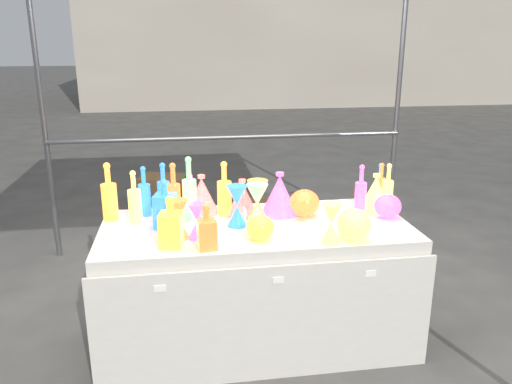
{
  "coord_description": "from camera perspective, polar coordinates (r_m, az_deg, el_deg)",
  "views": [
    {
      "loc": [
        -0.42,
        -2.71,
        1.77
      ],
      "look_at": [
        0.0,
        0.0,
        0.95
      ],
      "focal_mm": 35.0,
      "sensor_mm": 36.0,
      "label": 1
    }
  ],
  "objects": [
    {
      "name": "ground",
      "position": [
        3.27,
        0.0,
        -16.17
      ],
      "size": [
        80.0,
        80.0,
        0.0
      ],
      "primitive_type": "plane",
      "color": "#5D5B56",
      "rests_on": "ground"
    },
    {
      "name": "display_table",
      "position": [
        3.07,
        0.03,
        -10.39
      ],
      "size": [
        1.84,
        0.83,
        0.75
      ],
      "color": "silver",
      "rests_on": "ground"
    },
    {
      "name": "background_building",
      "position": [
        17.33,
        6.5,
        20.66
      ],
      "size": [
        14.0,
        6.0,
        6.0
      ],
      "primitive_type": "cube",
      "color": "#C0B4A0",
      "rests_on": "ground"
    },
    {
      "name": "cardboard_box_closed",
      "position": [
        5.65,
        -10.57,
        0.02
      ],
      "size": [
        0.58,
        0.49,
        0.36
      ],
      "primitive_type": "cube",
      "rotation": [
        0.0,
        0.0,
        -0.3
      ],
      "color": "olive",
      "rests_on": "ground"
    },
    {
      "name": "cardboard_box_flat",
      "position": [
        5.56,
        1.08,
        -1.58
      ],
      "size": [
        0.77,
        0.62,
        0.06
      ],
      "primitive_type": "cube",
      "rotation": [
        0.0,
        0.0,
        -0.2
      ],
      "color": "olive",
      "rests_on": "ground"
    },
    {
      "name": "bottle_0",
      "position": [
        3.08,
        -16.46,
        0.04
      ],
      "size": [
        0.1,
        0.1,
        0.35
      ],
      "primitive_type": null,
      "rotation": [
        0.0,
        0.0,
        -0.07
      ],
      "color": "red",
      "rests_on": "display_table"
    },
    {
      "name": "bottle_1",
      "position": [
        3.12,
        -12.65,
        0.12
      ],
      "size": [
        0.09,
        0.09,
        0.31
      ],
      "primitive_type": null,
      "rotation": [
        0.0,
        0.0,
        -0.21
      ],
      "color": "#167C38",
      "rests_on": "display_table"
    },
    {
      "name": "bottle_2",
      "position": [
        2.98,
        -9.38,
        -0.04
      ],
      "size": [
        0.09,
        0.09,
        0.36
      ],
      "primitive_type": null,
      "rotation": [
        0.0,
        0.0,
        0.16
      ],
      "color": "orange",
      "rests_on": "display_table"
    },
    {
      "name": "bottle_3",
      "position": [
        3.01,
        -7.48,
        -0.51
      ],
      "size": [
        0.09,
        0.09,
        0.28
      ],
      "primitive_type": null,
      "rotation": [
        0.0,
        0.0,
        -0.29
      ],
      "color": "blue",
      "rests_on": "display_table"
    },
    {
      "name": "bottle_4",
      "position": [
        2.99,
        -13.73,
        -0.56
      ],
      "size": [
        0.09,
        0.09,
        0.32
      ],
      "primitive_type": null,
      "rotation": [
        0.0,
        0.0,
        0.14
      ],
      "color": "#147E7E",
      "rests_on": "display_table"
    },
    {
      "name": "bottle_5",
      "position": [
        2.98,
        -7.63,
        0.39
      ],
      "size": [
        0.09,
        0.09,
        0.39
      ],
      "primitive_type": null,
      "rotation": [
        0.0,
        0.0,
        -0.01
      ],
      "color": "#B724A1",
      "rests_on": "display_table"
    },
    {
      "name": "bottle_6",
      "position": [
        3.05,
        -3.64,
        0.4
      ],
      "size": [
        0.09,
        0.09,
        0.34
      ],
      "primitive_type": null,
      "rotation": [
        0.0,
        0.0,
        0.01
      ],
      "color": "red",
      "rests_on": "display_table"
    },
    {
      "name": "bottle_7",
      "position": [
        3.11,
        -10.52,
        0.38
      ],
      "size": [
        0.09,
        0.09,
        0.33
      ],
      "primitive_type": null,
      "rotation": [
        0.0,
        0.0,
        0.19
      ],
      "color": "#167C38",
      "rests_on": "display_table"
    },
    {
      "name": "decanter_0",
      "position": [
        2.61,
        -9.73,
        -3.37
      ],
      "size": [
        0.13,
        0.13,
        0.27
      ],
      "primitive_type": null,
      "rotation": [
        0.0,
        0.0,
        -0.18
      ],
      "color": "red",
      "rests_on": "display_table"
    },
    {
      "name": "decanter_1",
      "position": [
        2.57,
        -5.66,
        -3.94
      ],
      "size": [
        0.1,
        0.1,
        0.24
      ],
      "primitive_type": null,
      "rotation": [
        0.0,
        0.0,
        0.12
      ],
      "color": "orange",
      "rests_on": "display_table"
    },
    {
      "name": "decanter_2",
      "position": [
        2.9,
        -10.37,
        -1.29
      ],
      "size": [
        0.14,
        0.14,
        0.29
      ],
      "primitive_type": null,
      "rotation": [
        0.0,
        0.0,
        -0.21
      ],
      "color": "#167C38",
      "rests_on": "display_table"
    },
    {
      "name": "hourglass_0",
      "position": [
        2.73,
        -8.79,
        -3.1
      ],
      "size": [
        0.14,
        0.14,
        0.22
      ],
      "primitive_type": null,
      "rotation": [
        0.0,
        0.0,
        -0.32
      ],
      "color": "orange",
      "rests_on": "display_table"
    },
    {
      "name": "hourglass_1",
      "position": [
        2.72,
        -6.77,
        -3.32
      ],
      "size": [
        0.11,
        0.11,
        0.2
      ],
      "primitive_type": null,
      "rotation": [
        0.0,
        0.0,
        -0.1
      ],
      "color": "blue",
      "rests_on": "display_table"
    },
    {
      "name": "hourglass_2",
      "position": [
        2.66,
        8.6,
        -3.61
      ],
      "size": [
        0.14,
        0.14,
        0.22
      ],
      "primitive_type": null,
      "rotation": [
        0.0,
        0.0,
        0.32
      ],
      "color": "#147E7E",
      "rests_on": "display_table"
    },
    {
      "name": "hourglass_3",
      "position": [
        2.87,
        0.14,
        -1.52
      ],
      "size": [
        0.15,
        0.15,
        0.25
      ],
      "primitive_type": null,
      "rotation": [
        0.0,
        0.0,
        0.22
      ],
      "color": "#B724A1",
      "rests_on": "display_table"
    },
    {
      "name": "hourglass_4",
      "position": [
        2.96,
        0.18,
        -0.99
      ],
      "size": [
        0.14,
        0.14,
        0.25
      ],
      "primitive_type": null,
      "rotation": [
        0.0,
        0.0,
        0.1
      ],
      "color": "red",
      "rests_on": "display_table"
    },
    {
      "name": "hourglass_5",
      "position": [
        2.88,
        -2.18,
        -1.6
      ],
      "size": [
        0.14,
        0.14,
        0.24
      ],
      "primitive_type": null,
      "rotation": [
        0.0,
        0.0,
        -0.17
      ],
      "color": "#167C38",
      "rests_on": "display_table"
    },
    {
      "name": "globe_0",
      "position": [
        2.69,
        0.48,
        -4.28
      ],
      "size": [
        0.19,
        0.19,
        0.12
      ],
      "primitive_type": null,
      "rotation": [
        0.0,
        0.0,
        0.32
      ],
      "color": "red",
      "rests_on": "display_table"
    },
    {
      "name": "globe_1",
      "position": [
        2.74,
        11.12,
        -3.86
      ],
      "size": [
        0.23,
        0.23,
        0.15
      ],
      "primitive_type": null,
      "rotation": [
        0.0,
        0.0,
        0.23
      ],
      "color": "#147E7E",
      "rests_on": "display_table"
    },
    {
      "name": "globe_2",
      "position": [
        3.06,
        5.54,
        -1.44
      ],
      "size": [
        0.22,
        0.22,
        0.15
      ],
      "primitive_type": null,
      "rotation": [
        0.0,
        0.0,
        0.2
      ],
      "color": "orange",
      "rests_on": "display_table"
    },
    {
      "name": "globe_3",
      "position": [
        3.12,
        14.78,
        -1.73
      ],
      "size": [
        0.18,
        0.18,
        0.13
      ],
      "primitive_type": null,
      "rotation": [
        0.0,
        0.0,
        0.11
      ],
      "color": "blue",
      "rests_on": "display_table"
    },
    {
      "name": "lampshade_0",
      "position": [
        3.11,
        -6.21,
        -0.23
      ],
      "size": [
        0.26,
        0.26,
        0.24
      ],
      "primitive_type": null,
      "rotation": [
        0.0,
        0.0,
        0.33
      ],
      "color": "yellow",
      "rests_on": "display_table"
    },
    {
      "name": "lampshade_1",
      "position": [
        3.05,
        -1.57,
        -0.63
      ],
      "size": [
        0.23,
        0.23,
        0.23
      ],
      "primitive_type": null,
      "rotation": [
        0.0,
        0.0,
        -0.21
      ],
      "color": "yellow",
      "rests_on": "display_table"
    },
    {
      "name": "lampshade_2",
      "position": [
        3.07,
        2.71,
        -0.16
      ],
      "size": [
        0.23,
        0.23,
        0.27
      ],
      "primitive_type": null,
      "rotation": [
        0.0,
        0.0,
        -0.02
      ],
      "color": "blue",
      "rests_on": "display_table"
    },
    {
      "name": "lampshade_3",
      "position": [
        3.22,
        13.5,
        -0.06
      ],
      "size": [
        0.26,
        0.26,
        0.24
      ],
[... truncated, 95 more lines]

